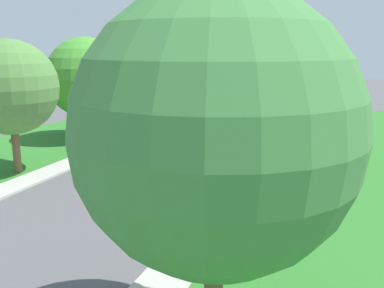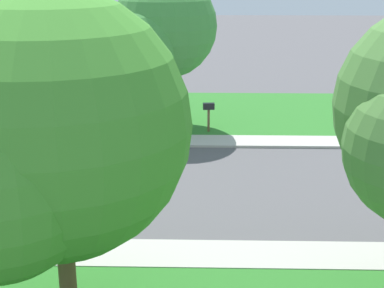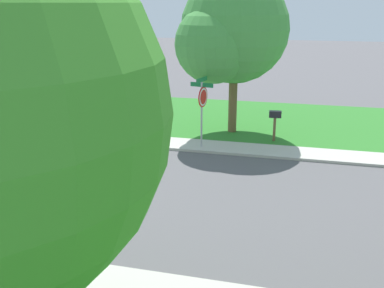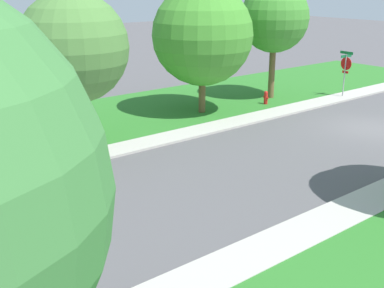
# 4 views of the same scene
# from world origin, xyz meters

# --- Properties ---
(sidewalk_west) EXTENTS (1.40, 56.00, 0.10)m
(sidewalk_west) POSITION_xyz_m (-4.70, 12.00, 0.05)
(sidewalk_west) COLOR #B7B2A8
(sidewalk_west) RESTS_ON ground
(lawn_west) EXTENTS (8.00, 56.00, 0.08)m
(lawn_west) POSITION_xyz_m (-9.40, 12.00, 0.04)
(lawn_west) COLOR #2D7528
(lawn_west) RESTS_ON ground
(stop_sign_far_corner) EXTENTS (0.91, 0.91, 2.77)m
(stop_sign_far_corner) POSITION_xyz_m (-4.45, 4.78, 1.89)
(stop_sign_far_corner) COLOR #9E9EA3
(stop_sign_far_corner) RESTS_ON ground
(tree_sidewalk_near) EXTENTS (5.53, 5.14, 6.68)m
(tree_sidewalk_near) POSITION_xyz_m (7.48, 4.27, 3.94)
(tree_sidewalk_near) COLOR brown
(tree_sidewalk_near) RESTS_ON ground
(tree_corner_large) EXTENTS (4.73, 4.40, 6.59)m
(tree_corner_large) POSITION_xyz_m (-6.73, 5.36, 4.24)
(tree_corner_large) COLOR brown
(tree_corner_large) RESTS_ON ground
(mailbox) EXTENTS (0.28, 0.50, 1.31)m
(mailbox) POSITION_xyz_m (-6.00, 7.40, 1.01)
(mailbox) COLOR brown
(mailbox) RESTS_ON ground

